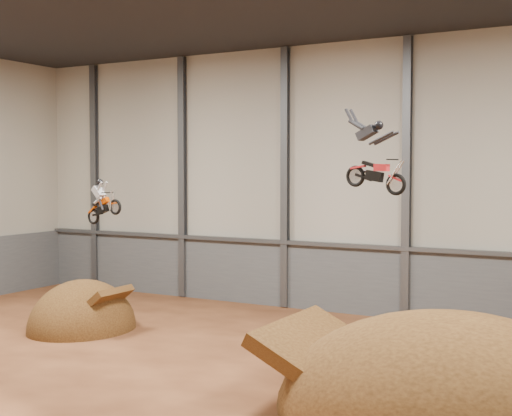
{
  "coord_description": "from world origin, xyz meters",
  "views": [
    {
      "loc": [
        13.74,
        -19.38,
        7.39
      ],
      "look_at": [
        0.84,
        4.0,
        5.99
      ],
      "focal_mm": 50.0,
      "sensor_mm": 36.0,
      "label": 1
    }
  ],
  "objects_px": {
    "landing_ramp": "(451,416)",
    "fmx_rider_a": "(106,197)",
    "takeoff_ramp": "(82,329)",
    "fmx_rider_b": "(374,152)"
  },
  "relations": [
    {
      "from": "landing_ramp",
      "to": "fmx_rider_a",
      "type": "height_order",
      "value": "fmx_rider_a"
    },
    {
      "from": "takeoff_ramp",
      "to": "fmx_rider_a",
      "type": "bearing_deg",
      "value": -31.15
    },
    {
      "from": "fmx_rider_a",
      "to": "fmx_rider_b",
      "type": "distance_m",
      "value": 12.12
    },
    {
      "from": "landing_ramp",
      "to": "fmx_rider_a",
      "type": "bearing_deg",
      "value": 173.78
    },
    {
      "from": "takeoff_ramp",
      "to": "fmx_rider_a",
      "type": "distance_m",
      "value": 7.28
    },
    {
      "from": "takeoff_ramp",
      "to": "landing_ramp",
      "type": "distance_m",
      "value": 18.24
    },
    {
      "from": "landing_ramp",
      "to": "takeoff_ramp",
      "type": "bearing_deg",
      "value": 168.92
    },
    {
      "from": "landing_ramp",
      "to": "fmx_rider_b",
      "type": "relative_size",
      "value": 3.68
    },
    {
      "from": "takeoff_ramp",
      "to": "fmx_rider_b",
      "type": "bearing_deg",
      "value": -10.18
    },
    {
      "from": "takeoff_ramp",
      "to": "landing_ramp",
      "type": "xyz_separation_m",
      "value": [
        17.9,
        -3.51,
        0.0
      ]
    }
  ]
}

